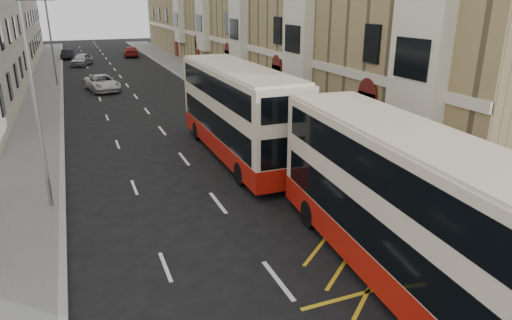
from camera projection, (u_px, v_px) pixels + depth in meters
name	position (u px, v px, depth m)	size (l,w,h in m)	color
pavement_right	(237.00, 97.00, 39.27)	(4.00, 120.00, 0.15)	#60605C
pavement_left	(40.00, 113.00, 33.80)	(3.00, 120.00, 0.15)	#60605C
kerb_right	(215.00, 99.00, 38.57)	(0.25, 120.00, 0.15)	gray
kerb_left	(62.00, 111.00, 34.33)	(0.25, 120.00, 0.15)	gray
road_markings	(121.00, 78.00, 49.60)	(10.00, 110.00, 0.01)	silver
terrace_right	(247.00, 4.00, 52.69)	(10.75, 79.00, 15.25)	#937F55
guard_railing	(410.00, 200.00, 17.18)	(0.06, 6.56, 1.01)	red
street_lamp_near	(35.00, 95.00, 16.95)	(0.93, 0.18, 8.00)	gray
street_lamp_far	(51.00, 38.00, 43.20)	(0.93, 0.18, 8.00)	gray
double_decker_front	(401.00, 205.00, 13.20)	(3.60, 11.76, 4.62)	beige
double_decker_rear	(238.00, 112.00, 23.80)	(2.83, 12.08, 4.81)	beige
pedestrian_mid	(462.00, 202.00, 16.49)	(0.90, 0.70, 1.86)	black
pedestrian_far	(422.00, 188.00, 17.98)	(0.97, 0.41, 1.66)	black
white_van	(102.00, 83.00, 42.24)	(2.41, 5.23, 1.45)	silver
car_silver	(82.00, 59.00, 58.65)	(1.82, 4.53, 1.54)	#A4A7AC
car_dark	(67.00, 54.00, 65.36)	(1.41, 4.03, 1.33)	black
car_red	(131.00, 52.00, 68.05)	(2.08, 5.11, 1.48)	maroon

